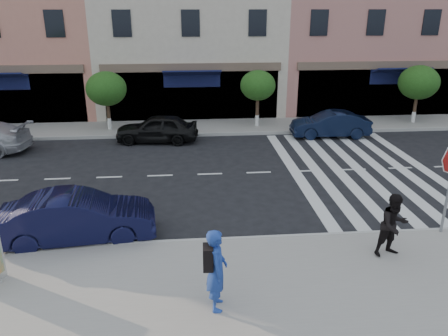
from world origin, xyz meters
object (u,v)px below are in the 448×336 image
walker (394,225)px  car_far_right (330,124)px  car_far_mid (157,128)px  photographer (217,270)px  car_near_mid (78,217)px

walker → car_far_right: (2.07, 11.57, -0.36)m
car_far_mid → car_far_right: bearing=96.8°
photographer → car_near_mid: 5.16m
car_far_mid → car_far_right: car_far_mid is taller
walker → car_far_right: 11.76m
car_near_mid → car_far_right: size_ratio=1.09×
car_near_mid → car_far_mid: bearing=-16.1°
photographer → walker: size_ratio=1.09×
photographer → car_near_mid: size_ratio=0.43×
car_near_mid → car_far_right: 14.38m
car_near_mid → photographer: bearing=-139.6°
car_far_mid → walker: bearing=36.6°
car_far_mid → car_far_right: 8.85m
walker → car_near_mid: walker is taller
photographer → car_far_right: photographer is taller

